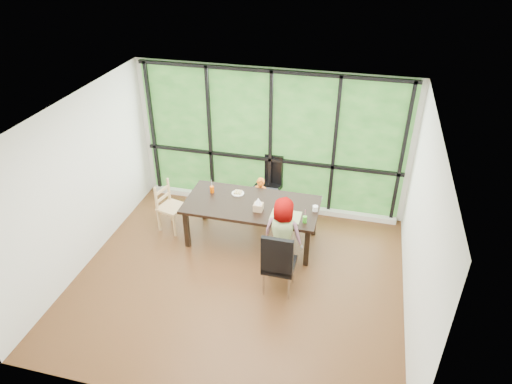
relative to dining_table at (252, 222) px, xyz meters
The scene contains 23 objects.
ground 1.10m from the dining_table, 87.14° to the right, with size 5.00×5.00×0.00m, color black.
back_wall 1.56m from the dining_table, 87.58° to the left, with size 5.00×5.00×0.00m, color silver.
foliage_backdrop 1.55m from the dining_table, 87.54° to the left, with size 4.80×0.02×2.65m, color #1D4619.
window_mullions 1.51m from the dining_table, 87.45° to the left, with size 4.80×0.06×2.65m, color black, non-canonical shape.
window_sill 1.17m from the dining_table, 87.36° to the left, with size 4.80×0.12×0.10m, color silver.
dining_table is the anchor object (origin of this frame).
chair_window_leather 1.03m from the dining_table, 88.51° to the left, with size 0.46×0.46×1.08m, color black.
chair_interior_leather 1.30m from the dining_table, 57.08° to the right, with size 0.46×0.46×1.08m, color black.
chair_end_beech 1.46m from the dining_table, behind, with size 0.42×0.40×0.90m, color tan.
child_toddler 0.64m from the dining_table, 90.00° to the left, with size 0.32×0.21×0.87m, color #DE5F13.
child_older 0.93m from the dining_table, 42.06° to the right, with size 0.63×0.41×1.29m, color gray.
placemat 0.76m from the dining_table, 20.22° to the right, with size 0.48×0.35×0.01m, color tan.
plate_far 0.55m from the dining_table, 141.46° to the left, with size 0.22×0.22×0.01m, color white.
plate_near 0.75m from the dining_table, 20.76° to the right, with size 0.28×0.28×0.02m, color white.
orange_cup 0.89m from the dining_table, 166.33° to the left, with size 0.07×0.07×0.12m, color #D64B00.
green_cup 1.08m from the dining_table, 18.68° to the right, with size 0.07×0.07×0.11m, color green.
white_mug 1.14m from the dining_table, ahead, with size 0.09×0.09×0.09m, color white.
tissue_box 0.49m from the dining_table, 47.53° to the right, with size 0.15×0.15×0.13m, color tan.
crepe_rolls_far 0.57m from the dining_table, 141.46° to the left, with size 0.15×0.12×0.04m, color tan, non-canonical shape.
crepe_rolls_near 0.76m from the dining_table, 20.76° to the right, with size 0.05×0.12×0.04m, color tan, non-canonical shape.
straw_white 0.94m from the dining_table, 166.33° to the left, with size 0.01×0.01×0.20m, color white.
straw_pink 1.12m from the dining_table, 18.68° to the right, with size 0.01×0.01×0.20m, color pink.
tissue 0.60m from the dining_table, 47.53° to the right, with size 0.12×0.12×0.11m, color white.
Camera 1 is at (1.59, -5.21, 4.93)m, focal length 32.35 mm.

